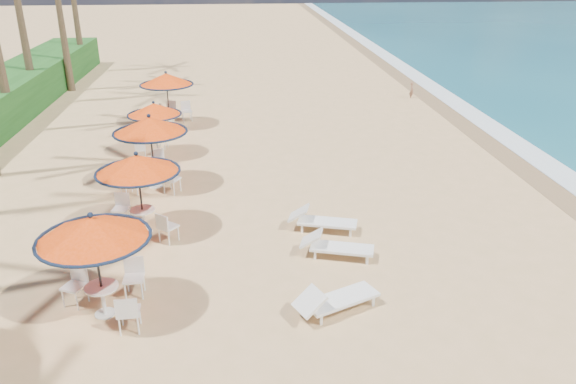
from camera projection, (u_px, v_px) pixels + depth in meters
name	position (u px, v px, depth m)	size (l,w,h in m)	color
ground	(340.00, 294.00, 13.15)	(160.00, 160.00, 0.00)	tan
foam_strip	(520.00, 147.00, 23.08)	(1.20, 140.00, 0.04)	white
wetsand_band	(499.00, 148.00, 23.01)	(1.40, 140.00, 0.02)	olive
station_0	(96.00, 241.00, 11.74)	(2.39, 2.39, 2.50)	black
station_1	(137.00, 175.00, 15.35)	(2.33, 2.33, 2.43)	black
station_2	(150.00, 134.00, 18.45)	(2.45, 2.59, 2.55)	black
station_3	(154.00, 114.00, 21.53)	(2.08, 2.14, 2.17)	black
station_4	(168.00, 85.00, 25.31)	(2.41, 2.41, 2.52)	black
lounger_near	(334.00, 299.00, 12.38)	(2.07, 1.40, 0.71)	white
lounger_mid	(334.00, 246.00, 14.66)	(2.01, 1.11, 0.69)	white
lounger_far	(320.00, 220.00, 16.05)	(2.05, 1.13, 0.70)	white
person	(412.00, 90.00, 30.61)	(0.34, 0.22, 0.93)	#8F6248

